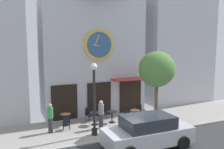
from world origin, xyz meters
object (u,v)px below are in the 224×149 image
(cafe_chair_facing_wall, at_px, (89,113))
(cafe_table_center_right, at_px, (112,115))
(street_tree, at_px, (157,70))
(pedestrian_grey, at_px, (101,114))
(cafe_table_center, at_px, (65,118))
(cafe_chair_outer, at_px, (138,110))
(cafe_chair_under_awning, at_px, (102,112))
(cafe_table_center_left, at_px, (95,117))
(cafe_table_near_curb, at_px, (150,113))
(pedestrian_green, at_px, (50,118))
(street_lamp, at_px, (94,99))
(parked_car_silver, at_px, (148,132))
(cafe_chair_right_end, at_px, (128,116))
(cafe_chair_mid_row, at_px, (66,121))
(cafe_table_near_door, at_px, (135,114))

(cafe_chair_facing_wall, bearing_deg, cafe_table_center_right, -32.79)
(street_tree, bearing_deg, pedestrian_grey, 153.22)
(cafe_table_center, height_order, cafe_chair_outer, cafe_chair_outer)
(street_tree, height_order, cafe_table_center_right, street_tree)
(cafe_table_center, bearing_deg, cafe_chair_under_awning, 4.60)
(cafe_table_center_left, bearing_deg, cafe_chair_facing_wall, 100.10)
(cafe_chair_under_awning, bearing_deg, cafe_table_near_curb, -26.75)
(cafe_table_center_right, xyz_separation_m, pedestrian_green, (-3.85, -0.22, 0.39))
(cafe_table_near_curb, height_order, cafe_chair_outer, cafe_chair_outer)
(street_lamp, height_order, street_tree, street_tree)
(street_lamp, bearing_deg, cafe_table_near_curb, 12.92)
(cafe_table_center, xyz_separation_m, cafe_table_near_curb, (5.22, -1.20, 0.00))
(cafe_chair_facing_wall, height_order, parked_car_silver, parked_car_silver)
(cafe_table_near_curb, distance_m, cafe_chair_outer, 0.92)
(cafe_chair_under_awning, bearing_deg, cafe_chair_right_end, -55.27)
(street_tree, distance_m, cafe_table_center_left, 4.74)
(cafe_chair_mid_row, distance_m, pedestrian_grey, 2.03)
(cafe_table_near_curb, relative_size, cafe_chair_under_awning, 0.81)
(cafe_table_center_left, distance_m, cafe_table_near_curb, 3.60)
(cafe_chair_right_end, relative_size, parked_car_silver, 0.21)
(cafe_table_center_right, height_order, cafe_chair_facing_wall, cafe_chair_facing_wall)
(cafe_table_near_door, bearing_deg, cafe_chair_facing_wall, 156.69)
(cafe_chair_under_awning, xyz_separation_m, pedestrian_green, (-3.48, -1.02, 0.33))
(cafe_table_center_left, height_order, cafe_chair_right_end, cafe_chair_right_end)
(cafe_chair_mid_row, bearing_deg, cafe_table_center_right, 3.69)
(street_lamp, height_order, cafe_table_near_curb, street_lamp)
(cafe_chair_facing_wall, bearing_deg, parked_car_silver, -74.23)
(cafe_chair_outer, relative_size, cafe_chair_right_end, 1.00)
(pedestrian_green, bearing_deg, cafe_table_center_left, 5.63)
(cafe_chair_right_end, bearing_deg, street_lamp, -162.00)
(street_lamp, xyz_separation_m, cafe_table_center, (-1.10, 2.15, -1.50))
(cafe_table_center_left, distance_m, cafe_table_near_door, 2.61)
(cafe_table_center_right, distance_m, parked_car_silver, 4.06)
(cafe_chair_outer, xyz_separation_m, parked_car_silver, (-1.92, -4.29, 0.23))
(cafe_table_center_left, bearing_deg, cafe_table_center_right, -2.40)
(cafe_table_center, distance_m, pedestrian_grey, 2.26)
(cafe_chair_right_end, bearing_deg, cafe_chair_mid_row, 171.27)
(cafe_chair_mid_row, relative_size, cafe_chair_right_end, 1.00)
(cafe_chair_outer, bearing_deg, cafe_chair_right_end, -142.92)
(cafe_chair_right_end, distance_m, pedestrian_green, 4.61)
(cafe_table_center, xyz_separation_m, cafe_chair_facing_wall, (1.55, 0.21, 0.03))
(cafe_table_center_right, xyz_separation_m, cafe_chair_under_awning, (-0.36, 0.80, 0.05))
(cafe_table_near_door, bearing_deg, cafe_table_near_curb, -14.07)
(street_tree, relative_size, cafe_chair_under_awning, 5.04)
(cafe_chair_mid_row, distance_m, pedestrian_green, 0.97)
(street_lamp, relative_size, cafe_table_center, 5.24)
(street_tree, bearing_deg, cafe_chair_mid_row, 157.93)
(street_tree, bearing_deg, cafe_table_near_door, 102.41)
(parked_car_silver, bearing_deg, cafe_table_center, 122.12)
(pedestrian_green, bearing_deg, cafe_chair_mid_row, 1.95)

